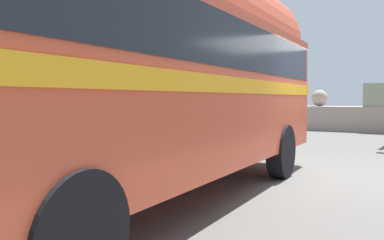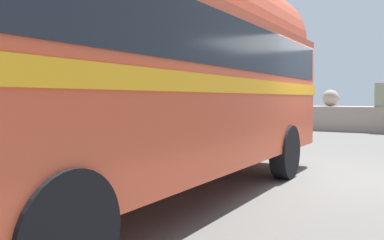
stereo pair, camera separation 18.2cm
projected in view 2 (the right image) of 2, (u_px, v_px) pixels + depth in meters
ground at (322, 177)px, 7.60m from camera, size 32.00×26.00×0.02m
vintage_coach at (150, 55)px, 5.63m from camera, size 2.69×8.66×3.70m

